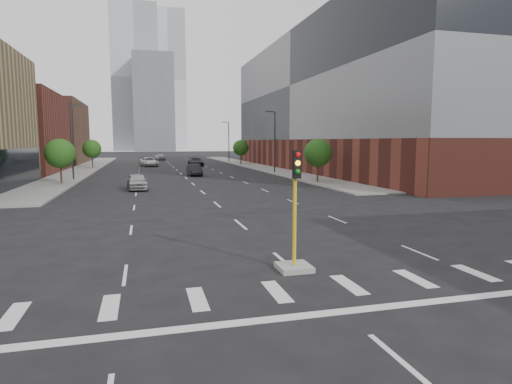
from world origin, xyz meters
name	(u,v)px	position (x,y,z in m)	size (l,w,h in m)	color
sidewalk_left_far	(86,168)	(-15.00, 74.00, 0.07)	(5.00, 92.00, 0.15)	gray
sidewalk_right_far	(253,166)	(15.00, 74.00, 0.07)	(5.00, 92.00, 0.15)	gray
building_left_far_b	(31,133)	(-27.50, 92.00, 6.50)	(20.00, 24.00, 13.00)	brown
building_right_main	(358,103)	(29.50, 60.00, 11.00)	(24.00, 70.00, 22.00)	brown
tower_left	(135,80)	(-8.00, 220.00, 35.00)	(22.00, 22.00, 70.00)	#B2B7BC
tower_right	(168,82)	(10.00, 260.00, 40.00)	(20.00, 20.00, 80.00)	#B2B7BC
tower_mid	(154,104)	(0.00, 200.00, 22.00)	(18.00, 18.00, 44.00)	slate
median_traffic_signal	(295,244)	(0.00, 8.97, 0.97)	(1.20, 1.20, 4.40)	#999993
streetlight_right_a	(274,139)	(13.41, 55.00, 5.01)	(1.60, 0.22, 9.07)	#2D2D30
streetlight_right_b	(228,140)	(13.41, 90.00, 5.01)	(1.60, 0.22, 9.07)	#2D2D30
streetlight_left	(72,139)	(-13.41, 50.00, 5.01)	(1.60, 0.22, 9.07)	#2D2D30
tree_left_near	(60,154)	(-14.00, 45.00, 3.39)	(3.20, 3.20, 4.85)	#382619
tree_left_far	(92,149)	(-14.00, 75.00, 3.39)	(3.20, 3.20, 4.85)	#382619
tree_right_near	(318,153)	(14.00, 40.00, 3.39)	(3.20, 3.20, 4.85)	#382619
tree_right_far	(241,148)	(14.00, 80.00, 3.39)	(3.20, 3.20, 4.85)	#382619
car_near_left	(137,182)	(-5.92, 37.80, 0.80)	(1.89, 4.70, 1.60)	#ACACB0
car_mid_right	(194,170)	(1.50, 53.70, 0.79)	(1.67, 4.79, 1.58)	black
car_far_left	(149,162)	(-4.28, 78.38, 0.84)	(2.80, 6.07, 1.69)	white
car_deep_right	(196,162)	(4.37, 76.40, 0.84)	(2.35, 5.78, 1.68)	black
car_distant	(160,157)	(-1.20, 105.01, 0.85)	(2.01, 4.99, 1.70)	#9E9FA3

